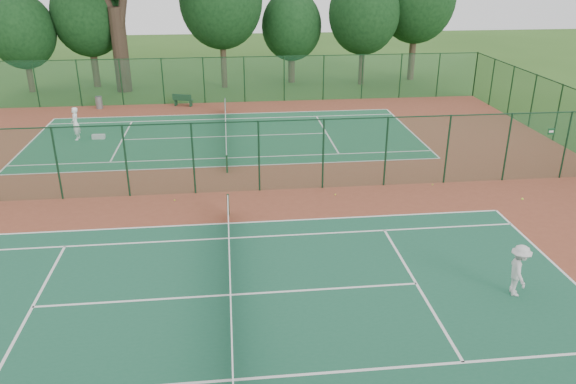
% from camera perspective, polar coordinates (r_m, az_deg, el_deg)
% --- Properties ---
extents(ground, '(120.00, 120.00, 0.00)m').
position_cam_1_polar(ground, '(27.18, -6.13, 0.02)').
color(ground, '#305B1C').
rests_on(ground, ground).
extents(red_pad, '(40.00, 36.00, 0.01)m').
position_cam_1_polar(red_pad, '(27.18, -6.13, 0.03)').
color(red_pad, brown).
rests_on(red_pad, ground).
extents(court_near, '(23.77, 10.97, 0.01)m').
position_cam_1_polar(court_near, '(19.19, -5.82, -10.37)').
color(court_near, '#1B573D').
rests_on(court_near, red_pad).
extents(court_far, '(23.77, 10.97, 0.01)m').
position_cam_1_polar(court_far, '(35.65, -6.30, 5.63)').
color(court_far, '#1E5F3C').
rests_on(court_far, red_pad).
extents(fence_north, '(40.00, 0.09, 3.50)m').
position_cam_1_polar(fence_north, '(43.95, -6.50, 11.26)').
color(fence_north, '#1C5435').
rests_on(fence_north, ground).
extents(fence_divider, '(40.00, 0.09, 3.50)m').
position_cam_1_polar(fence_divider, '(26.55, -6.29, 3.52)').
color(fence_divider, '#17462B').
rests_on(fence_divider, ground).
extents(tennis_net_near, '(0.10, 12.90, 0.97)m').
position_cam_1_polar(tennis_net_near, '(18.91, -5.88, -9.03)').
color(tennis_net_near, '#153A1D').
rests_on(tennis_net_near, ground).
extents(tennis_net_far, '(0.10, 12.90, 0.97)m').
position_cam_1_polar(tennis_net_far, '(35.50, -6.33, 6.45)').
color(tennis_net_far, '#163E20').
rests_on(tennis_net_far, ground).
extents(player_near, '(0.91, 1.29, 1.81)m').
position_cam_1_polar(player_near, '(20.16, 22.39, -7.37)').
color(player_near, silver).
rests_on(player_near, court_near).
extents(player_far, '(0.51, 0.75, 2.01)m').
position_cam_1_polar(player_far, '(36.93, -20.78, 6.51)').
color(player_far, white).
rests_on(player_far, court_far).
extents(trash_bin, '(0.62, 0.62, 0.91)m').
position_cam_1_polar(trash_bin, '(44.38, -18.65, 8.61)').
color(trash_bin, gray).
rests_on(trash_bin, red_pad).
extents(bench, '(1.58, 0.94, 0.94)m').
position_cam_1_polar(bench, '(43.50, -10.65, 9.19)').
color(bench, '#13371F').
rests_on(bench, red_pad).
extents(kit_bag, '(0.79, 0.33, 0.29)m').
position_cam_1_polar(kit_bag, '(36.85, -18.69, 5.35)').
color(kit_bag, silver).
rests_on(kit_bag, red_pad).
extents(stray_ball_a, '(0.07, 0.07, 0.07)m').
position_cam_1_polar(stray_ball_a, '(26.71, 4.82, -0.26)').
color(stray_ball_a, yellow).
rests_on(stray_ball_a, red_pad).
extents(stray_ball_b, '(0.07, 0.07, 0.07)m').
position_cam_1_polar(stray_ball_b, '(28.69, 14.48, 0.74)').
color(stray_ball_b, '#A7C42D').
rests_on(stray_ball_b, red_pad).
extents(stray_ball_c, '(0.07, 0.07, 0.07)m').
position_cam_1_polar(stray_ball_c, '(26.53, -11.44, -0.81)').
color(stray_ball_c, '#B2C32D').
rests_on(stray_ball_c, red_pad).
extents(evergreen_row, '(39.00, 5.00, 12.00)m').
position_cam_1_polar(evergreen_row, '(50.43, -5.87, 10.73)').
color(evergreen_row, black).
rests_on(evergreen_row, ground).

